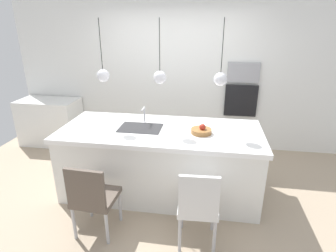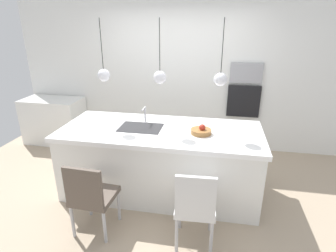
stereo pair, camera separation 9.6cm
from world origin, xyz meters
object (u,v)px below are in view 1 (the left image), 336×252
(chair_near, at_px, (93,196))
(chair_middle, at_px, (198,205))
(microwave, at_px, (243,72))
(oven, at_px, (241,100))
(fruit_bowl, at_px, (201,131))

(chair_near, distance_m, chair_middle, 1.12)
(microwave, distance_m, oven, 0.50)
(fruit_bowl, bearing_deg, microwave, 69.17)
(fruit_bowl, bearing_deg, chair_middle, -88.36)
(microwave, xyz_separation_m, oven, (0.00, 0.00, -0.50))
(fruit_bowl, xyz_separation_m, oven, (0.62, 1.64, -0.03))
(fruit_bowl, relative_size, chair_middle, 0.28)
(microwave, distance_m, chair_middle, 2.76)
(chair_middle, bearing_deg, chair_near, -179.94)
(microwave, distance_m, chair_near, 3.21)
(chair_middle, bearing_deg, fruit_bowl, 91.64)
(chair_near, xyz_separation_m, chair_middle, (1.12, 0.00, 0.03))
(oven, height_order, chair_near, oven)
(fruit_bowl, height_order, chair_near, fruit_bowl)
(microwave, xyz_separation_m, chair_near, (-1.72, -2.54, -0.94))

